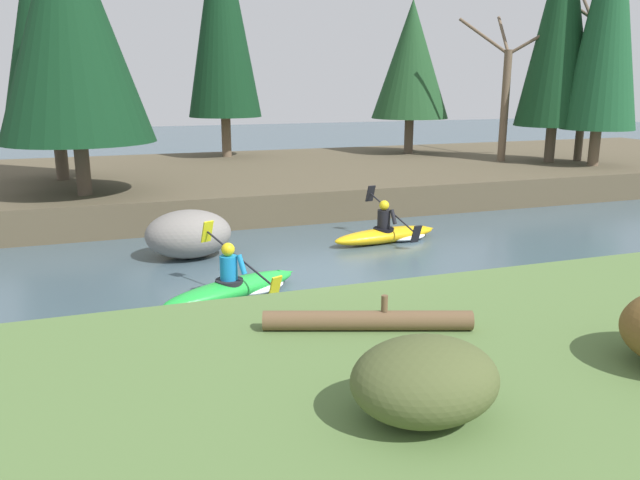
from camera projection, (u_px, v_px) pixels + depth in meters
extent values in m
plane|color=#425660|center=(319.00, 278.00, 11.97)|extent=(90.00, 90.00, 0.00)
cube|color=#56753D|center=(493.00, 397.00, 6.69)|extent=(44.00, 6.15, 0.72)
cube|color=brown|center=(223.00, 182.00, 20.84)|extent=(44.00, 10.73, 0.85)
cylinder|color=brown|center=(61.00, 153.00, 18.30)|extent=(0.36, 0.36, 1.56)
cone|color=#0F3319|center=(46.00, 9.00, 17.33)|extent=(2.88, 2.88, 6.41)
cylinder|color=brown|center=(83.00, 169.00, 15.83)|extent=(0.36, 0.36, 1.34)
cone|color=#0F3319|center=(69.00, 22.00, 14.96)|extent=(3.76, 3.76, 5.73)
cylinder|color=brown|center=(226.00, 137.00, 24.05)|extent=(0.36, 0.36, 1.53)
cone|color=#0F3319|center=(222.00, 9.00, 22.90)|extent=(2.75, 2.75, 7.80)
cylinder|color=brown|center=(409.00, 136.00, 25.25)|extent=(0.36, 0.36, 1.41)
cone|color=#1E4723|center=(411.00, 60.00, 24.52)|extent=(3.06, 3.06, 4.54)
cylinder|color=brown|center=(550.00, 144.00, 22.48)|extent=(0.36, 0.36, 1.29)
cone|color=#143D1E|center=(561.00, 21.00, 21.45)|extent=(2.68, 2.68, 7.12)
cylinder|color=brown|center=(594.00, 147.00, 21.48)|extent=(0.36, 0.36, 1.24)
cone|color=#194C28|center=(609.00, 9.00, 20.38)|extent=(2.43, 2.43, 7.76)
cylinder|color=brown|center=(505.00, 106.00, 22.41)|extent=(0.28, 0.28, 3.92)
cylinder|color=brown|center=(484.00, 36.00, 22.12)|extent=(1.47, 1.26, 1.33)
cylinder|color=brown|center=(538.00, 37.00, 21.52)|extent=(1.54, 1.32, 1.17)
cylinder|color=brown|center=(503.00, 35.00, 22.60)|extent=(0.69, 1.66, 1.47)
cylinder|color=brown|center=(584.00, 89.00, 22.33)|extent=(0.28, 0.28, 5.13)
ellipsoid|color=#4C562D|center=(425.00, 380.00, 5.51)|extent=(1.36, 1.13, 0.74)
ellipsoid|color=yellow|center=(385.00, 235.00, 14.60)|extent=(2.76, 1.01, 0.34)
cone|color=yellow|center=(428.00, 229.00, 15.16)|extent=(0.38, 0.25, 0.20)
cylinder|color=black|center=(384.00, 229.00, 14.54)|extent=(0.55, 0.55, 0.08)
cylinder|color=black|center=(384.00, 219.00, 14.48)|extent=(0.34, 0.34, 0.42)
sphere|color=yellow|center=(384.00, 205.00, 14.40)|extent=(0.26, 0.26, 0.23)
cylinder|color=black|center=(382.00, 213.00, 14.71)|extent=(0.12, 0.24, 0.35)
cylinder|color=black|center=(393.00, 217.00, 14.29)|extent=(0.12, 0.24, 0.35)
cylinder|color=black|center=(392.00, 213.00, 14.55)|extent=(0.33, 1.90, 0.65)
cube|color=black|center=(371.00, 193.00, 15.29)|extent=(0.22, 0.19, 0.41)
cube|color=black|center=(416.00, 234.00, 13.81)|extent=(0.22, 0.19, 0.41)
ellipsoid|color=white|center=(404.00, 236.00, 14.87)|extent=(1.19, 0.86, 0.18)
ellipsoid|color=green|center=(232.00, 289.00, 10.79)|extent=(2.70, 1.68, 0.34)
cone|color=green|center=(286.00, 273.00, 11.63)|extent=(0.40, 0.33, 0.20)
cylinder|color=black|center=(229.00, 282.00, 10.72)|extent=(0.64, 0.64, 0.08)
cylinder|color=#1984CC|center=(229.00, 268.00, 10.66)|extent=(0.40, 0.40, 0.42)
sphere|color=yellow|center=(228.00, 249.00, 10.58)|extent=(0.31, 0.31, 0.23)
cylinder|color=#1984CC|center=(225.00, 259.00, 10.88)|extent=(0.18, 0.24, 0.35)
cylinder|color=#1984CC|center=(242.00, 265.00, 10.54)|extent=(0.18, 0.24, 0.35)
cylinder|color=black|center=(239.00, 258.00, 10.79)|extent=(0.84, 1.75, 0.65)
cube|color=yellow|center=(207.00, 232.00, 11.37)|extent=(0.25, 0.23, 0.41)
cube|color=yellow|center=(275.00, 288.00, 10.20)|extent=(0.25, 0.23, 0.41)
ellipsoid|color=white|center=(257.00, 286.00, 11.18)|extent=(1.29, 1.10, 0.18)
ellipsoid|color=gray|center=(188.00, 234.00, 13.26)|extent=(1.81, 1.42, 1.03)
cylinder|color=brown|center=(368.00, 320.00, 7.55)|extent=(2.48, 1.06, 0.24)
cylinder|color=brown|center=(384.00, 303.00, 7.50)|extent=(0.08, 0.08, 0.20)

